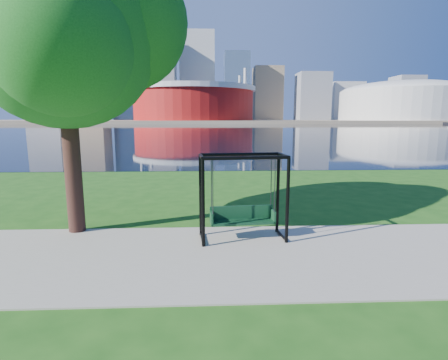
{
  "coord_description": "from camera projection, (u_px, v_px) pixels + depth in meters",
  "views": [
    {
      "loc": [
        -0.21,
        -7.59,
        2.92
      ],
      "look_at": [
        0.12,
        0.0,
        1.59
      ],
      "focal_mm": 28.0,
      "sensor_mm": 36.0,
      "label": 1
    }
  ],
  "objects": [
    {
      "name": "path",
      "position": [
        219.0,
        256.0,
        7.49
      ],
      "size": [
        120.0,
        4.0,
        0.03
      ],
      "primitive_type": "cube",
      "color": "#9E937F",
      "rests_on": "ground"
    },
    {
      "name": "park_tree",
      "position": [
        61.0,
        27.0,
        8.34
      ],
      "size": [
        5.9,
        5.33,
        7.33
      ],
      "color": "black",
      "rests_on": "ground"
    },
    {
      "name": "swing",
      "position": [
        243.0,
        199.0,
        8.41
      ],
      "size": [
        2.12,
        1.06,
        2.1
      ],
      "rotation": [
        0.0,
        0.0,
        0.09
      ],
      "color": "black",
      "rests_on": "ground"
    },
    {
      "name": "river",
      "position": [
        209.0,
        128.0,
        108.36
      ],
      "size": [
        900.0,
        180.0,
        0.02
      ],
      "primitive_type": "cube",
      "color": "black",
      "rests_on": "ground"
    },
    {
      "name": "far_bank",
      "position": [
        209.0,
        121.0,
        308.93
      ],
      "size": [
        900.0,
        228.0,
        2.0
      ],
      "primitive_type": "cube",
      "color": "#937F60",
      "rests_on": "ground"
    },
    {
      "name": "ground",
      "position": [
        219.0,
        248.0,
        7.99
      ],
      "size": [
        900.0,
        900.0,
        0.0
      ],
      "primitive_type": "plane",
      "color": "#1E5114",
      "rests_on": "ground"
    },
    {
      "name": "stadium",
      "position": [
        194.0,
        102.0,
        236.34
      ],
      "size": [
        83.0,
        83.0,
        32.0
      ],
      "color": "maroon",
      "rests_on": "far_bank"
    },
    {
      "name": "skyline",
      "position": [
        203.0,
        82.0,
        315.9
      ],
      "size": [
        392.0,
        66.0,
        96.5
      ],
      "color": "gray",
      "rests_on": "far_bank"
    },
    {
      "name": "arena",
      "position": [
        403.0,
        100.0,
        242.41
      ],
      "size": [
        84.0,
        84.0,
        26.56
      ],
      "color": "beige",
      "rests_on": "far_bank"
    }
  ]
}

